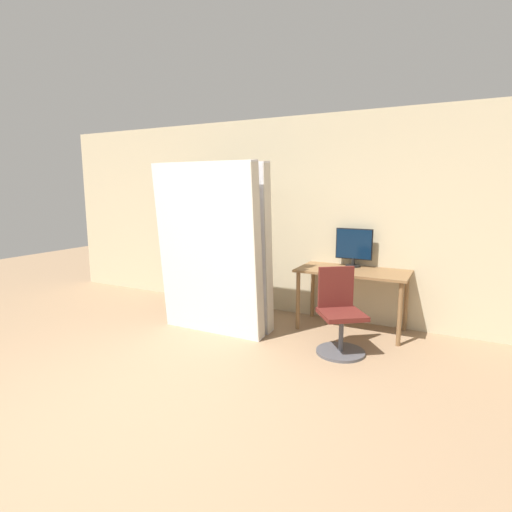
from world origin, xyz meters
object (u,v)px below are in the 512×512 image
at_px(office_chair, 340,319).
at_px(bookshelf, 199,247).
at_px(monitor, 354,246).
at_px(mattress_far, 221,247).
at_px(mattress_near, 209,250).

height_order(office_chair, bookshelf, bookshelf).
height_order(monitor, bookshelf, bookshelf).
relative_size(bookshelf, mattress_far, 0.86).
distance_m(office_chair, mattress_near, 1.70).
relative_size(bookshelf, mattress_near, 0.86).
xyz_separation_m(monitor, office_chair, (0.11, -0.95, -0.66)).
distance_m(monitor, mattress_far, 1.68).
relative_size(monitor, bookshelf, 0.28).
bearing_deg(office_chair, bookshelf, 159.07).
bearing_deg(mattress_far, bookshelf, 138.05).
relative_size(mattress_near, mattress_far, 1.00).
distance_m(monitor, office_chair, 1.17).
xyz_separation_m(monitor, mattress_far, (-1.45, -0.85, -0.00)).
height_order(bookshelf, mattress_far, mattress_far).
xyz_separation_m(bookshelf, mattress_far, (0.96, -0.86, 0.18)).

